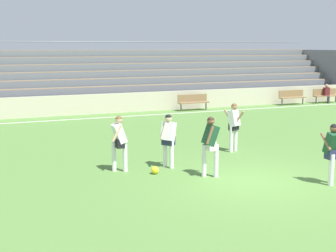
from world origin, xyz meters
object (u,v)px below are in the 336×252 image
(player_white_overlapping, at_px, (119,139))
(player_dark_on_ball, at_px, (333,149))
(bleacher_stand, at_px, (155,76))
(player_dark_trailing_run, at_px, (210,141))
(bench_far_left, at_px, (193,101))
(player_white_pressing_high, at_px, (168,136))
(soccer_ball, at_px, (155,170))
(bench_near_bin, at_px, (325,94))
(player_white_wide_right, at_px, (234,123))
(bench_far_right, at_px, (292,96))
(spectator_seated, at_px, (327,92))

(player_white_overlapping, distance_m, player_dark_on_ball, 5.85)
(bleacher_stand, height_order, player_dark_trailing_run, bleacher_stand)
(bleacher_stand, height_order, bench_far_left, bleacher_stand)
(player_dark_trailing_run, bearing_deg, player_white_pressing_high, 117.42)
(player_dark_on_ball, height_order, soccer_ball, player_dark_on_ball)
(bench_near_bin, height_order, soccer_ball, bench_near_bin)
(player_white_pressing_high, height_order, player_white_wide_right, player_white_wide_right)
(player_white_overlapping, bearing_deg, bleacher_stand, 66.16)
(player_dark_trailing_run, bearing_deg, player_white_overlapping, 145.73)
(player_dark_trailing_run, relative_size, player_dark_on_ball, 1.05)
(bench_far_left, relative_size, soccer_ball, 8.18)
(bench_near_bin, relative_size, player_white_wide_right, 1.07)
(player_dark_on_ball, xyz_separation_m, soccer_ball, (-3.98, 2.66, -0.85))
(bench_near_bin, distance_m, bench_far_right, 2.59)
(spectator_seated, bearing_deg, bench_far_right, 177.43)
(bench_near_bin, height_order, player_white_pressing_high, player_white_pressing_high)
(bench_far_left, xyz_separation_m, player_white_pressing_high, (-5.89, -10.93, 0.41))
(bench_far_left, distance_m, spectator_seated, 9.34)
(player_dark_trailing_run, relative_size, player_white_wide_right, 1.01)
(player_white_wide_right, relative_size, player_dark_on_ball, 1.04)
(bench_far_left, bearing_deg, bench_near_bin, 0.00)
(spectator_seated, bearing_deg, player_white_overlapping, -147.38)
(player_white_overlapping, xyz_separation_m, player_white_wide_right, (4.35, 0.99, 0.03))
(bench_near_bin, bearing_deg, player_white_pressing_high, -144.32)
(player_dark_on_ball, relative_size, soccer_ball, 7.38)
(bleacher_stand, height_order, player_white_overlapping, bleacher_stand)
(player_white_pressing_high, relative_size, player_dark_on_ball, 1.00)
(bench_far_left, xyz_separation_m, soccer_ball, (-6.51, -11.45, -0.44))
(bench_near_bin, xyz_separation_m, spectator_seated, (0.00, -0.12, 0.16))
(bench_near_bin, height_order, player_dark_on_ball, player_dark_on_ball)
(bench_near_bin, xyz_separation_m, player_white_wide_right, (-12.36, -9.81, 0.46))
(player_dark_trailing_run, relative_size, soccer_ball, 7.73)
(spectator_seated, xyz_separation_m, player_white_pressing_high, (-15.23, -10.82, 0.26))
(player_white_overlapping, height_order, player_white_wide_right, player_white_wide_right)
(player_dark_trailing_run, xyz_separation_m, player_dark_on_ball, (2.65, -1.81, -0.06))
(bleacher_stand, bearing_deg, player_dark_on_ball, -95.20)
(bleacher_stand, bearing_deg, soccer_ball, -110.16)
(player_dark_on_ball, bearing_deg, player_dark_trailing_run, 145.62)
(bench_far_left, distance_m, player_white_pressing_high, 12.42)
(bench_near_bin, xyz_separation_m, player_dark_trailing_run, (-14.52, -12.30, 0.47))
(player_white_pressing_high, relative_size, player_white_overlapping, 0.99)
(bench_far_right, bearing_deg, bleacher_stand, 153.43)
(bench_far_left, height_order, player_dark_on_ball, player_dark_on_ball)
(player_dark_trailing_run, height_order, player_white_overlapping, player_dark_trailing_run)
(player_white_wide_right, height_order, soccer_ball, player_white_wide_right)
(player_white_pressing_high, relative_size, soccer_ball, 7.36)
(bench_far_right, bearing_deg, player_white_pressing_high, -139.14)
(spectator_seated, distance_m, soccer_ball, 19.50)
(bench_far_left, distance_m, bench_far_right, 6.76)
(player_dark_trailing_run, bearing_deg, bleacher_stand, 75.13)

